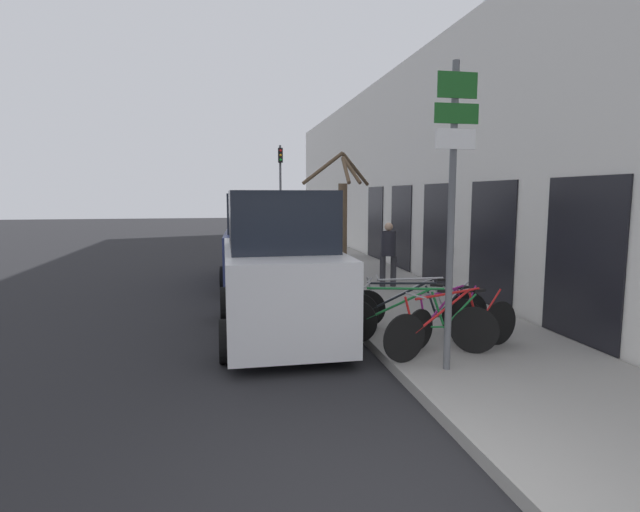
# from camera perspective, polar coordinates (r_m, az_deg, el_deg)

# --- Properties ---
(ground_plane) EXTENTS (80.00, 80.00, 0.00)m
(ground_plane) POSITION_cam_1_polar(r_m,az_deg,el_deg) (14.73, -5.97, -2.63)
(ground_plane) COLOR black
(sidewalk_curb) EXTENTS (3.20, 32.00, 0.15)m
(sidewalk_curb) POSITION_cam_1_polar(r_m,az_deg,el_deg) (17.86, 1.57, -0.66)
(sidewalk_curb) COLOR gray
(sidewalk_curb) RESTS_ON ground
(building_facade) EXTENTS (0.23, 32.00, 6.50)m
(building_facade) POSITION_cam_1_polar(r_m,az_deg,el_deg) (18.10, 7.14, 9.38)
(building_facade) COLOR silver
(building_facade) RESTS_ON ground
(signpost) EXTENTS (0.59, 0.11, 3.97)m
(signpost) POSITION_cam_1_polar(r_m,az_deg,el_deg) (6.63, 14.88, 6.53)
(signpost) COLOR #595B60
(signpost) RESTS_ON sidewalk_curb
(bicycle_0) EXTENTS (2.39, 0.78, 0.94)m
(bicycle_0) POSITION_cam_1_polar(r_m,az_deg,el_deg) (7.61, 15.11, -7.75)
(bicycle_0) COLOR black
(bicycle_0) RESTS_ON sidewalk_curb
(bicycle_1) EXTENTS (2.20, 1.18, 0.95)m
(bicycle_1) POSITION_cam_1_polar(r_m,az_deg,el_deg) (7.71, 10.59, -7.40)
(bicycle_1) COLOR black
(bicycle_1) RESTS_ON sidewalk_curb
(bicycle_2) EXTENTS (1.85, 1.11, 0.85)m
(bicycle_2) POSITION_cam_1_polar(r_m,az_deg,el_deg) (8.27, 14.52, -6.80)
(bicycle_2) COLOR black
(bicycle_2) RESTS_ON sidewalk_curb
(bicycle_3) EXTENTS (2.12, 1.06, 0.91)m
(bicycle_3) POSITION_cam_1_polar(r_m,az_deg,el_deg) (8.38, 10.20, -6.33)
(bicycle_3) COLOR black
(bicycle_3) RESTS_ON sidewalk_curb
(bicycle_4) EXTENTS (2.33, 0.71, 0.90)m
(bicycle_4) POSITION_cam_1_polar(r_m,az_deg,el_deg) (8.89, 11.02, -5.60)
(bicycle_4) COLOR black
(bicycle_4) RESTS_ON sidewalk_curb
(parked_car_0) EXTENTS (2.07, 4.21, 2.53)m
(parked_car_0) POSITION_cam_1_polar(r_m,az_deg,el_deg) (8.65, -4.67, -1.80)
(parked_car_0) COLOR silver
(parked_car_0) RESTS_ON ground
(parked_car_1) EXTENTS (2.24, 4.75, 2.49)m
(parked_car_1) POSITION_cam_1_polar(r_m,az_deg,el_deg) (14.07, -6.90, 1.50)
(parked_car_1) COLOR navy
(parked_car_1) RESTS_ON ground
(pedestrian_near) EXTENTS (0.42, 0.36, 1.62)m
(pedestrian_near) POSITION_cam_1_polar(r_m,az_deg,el_deg) (12.67, 7.82, 0.72)
(pedestrian_near) COLOR #333338
(pedestrian_near) RESTS_ON sidewalk_curb
(street_tree) EXTENTS (1.77, 1.61, 3.28)m
(street_tree) POSITION_cam_1_polar(r_m,az_deg,el_deg) (11.39, 2.62, 3.52)
(street_tree) COLOR brown
(street_tree) RESTS_ON sidewalk_curb
(traffic_light) EXTENTS (0.20, 0.30, 4.50)m
(traffic_light) POSITION_cam_1_polar(r_m,az_deg,el_deg) (22.64, -4.54, 8.45)
(traffic_light) COLOR #595B60
(traffic_light) RESTS_ON sidewalk_curb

